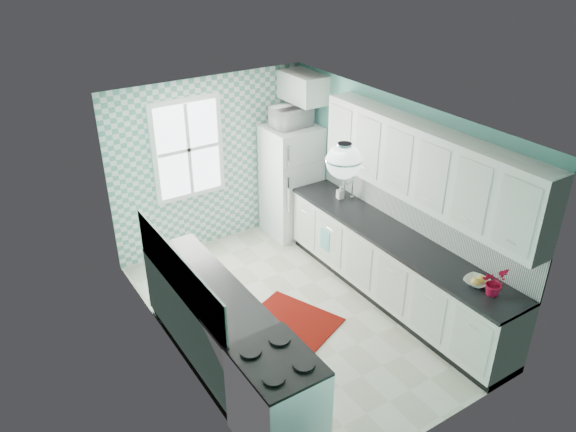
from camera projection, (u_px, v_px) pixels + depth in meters
floor at (296, 314)px, 6.99m from camera, size 3.00×4.40×0.02m
ceiling at (297, 120)px, 5.81m from camera, size 3.00×4.40×0.02m
wall_back at (211, 163)px, 8.04m from camera, size 3.00×0.02×2.50m
wall_front at (440, 332)px, 4.76m from camera, size 3.00×0.02×2.50m
wall_left at (172, 265)px, 5.68m from camera, size 0.02×4.40×2.50m
wall_right at (395, 194)px, 7.13m from camera, size 0.02×4.40×2.50m
accent_wall at (212, 164)px, 8.02m from camera, size 3.00×0.01×2.50m
window at (188, 149)px, 7.69m from camera, size 1.04×0.05×1.44m
backsplash_right at (416, 211)px, 6.85m from camera, size 0.02×3.60×0.51m
backsplash_left at (178, 272)px, 5.66m from camera, size 0.02×2.15×0.51m
upper_cabinets_right at (425, 166)px, 6.29m from camera, size 0.33×3.20×0.90m
upper_cabinet_fridge at (301, 87)px, 7.91m from camera, size 0.40×0.74×0.40m
ceiling_light at (344, 161)px, 5.31m from camera, size 0.34×0.34×0.35m
base_cabinets_right at (393, 269)px, 7.06m from camera, size 0.60×3.60×0.90m
countertop_right at (395, 237)px, 6.83m from camera, size 0.63×3.60×0.04m
base_cabinets_left at (209, 321)px, 6.15m from camera, size 0.60×2.15×0.90m
countertop_left at (207, 285)px, 5.93m from camera, size 0.63×2.15×0.04m
fridge at (291, 181)px, 8.45m from camera, size 0.74×0.74×1.71m
stove at (277, 400)px, 5.06m from camera, size 0.65×0.81×0.98m
sink at (343, 203)px, 7.62m from camera, size 0.45×0.38×0.53m
rug at (294, 320)px, 6.87m from camera, size 1.07×1.24×0.02m
dish_towel at (325, 240)px, 7.65m from camera, size 0.06×0.20×0.31m
fruit_bowl at (477, 282)px, 5.90m from camera, size 0.30×0.30×0.06m
potted_plant at (494, 282)px, 5.70m from camera, size 0.32×0.30×0.29m
soap_bottle at (340, 192)px, 7.69m from camera, size 0.09×0.09×0.19m
microwave at (291, 116)px, 7.98m from camera, size 0.56×0.39×0.30m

